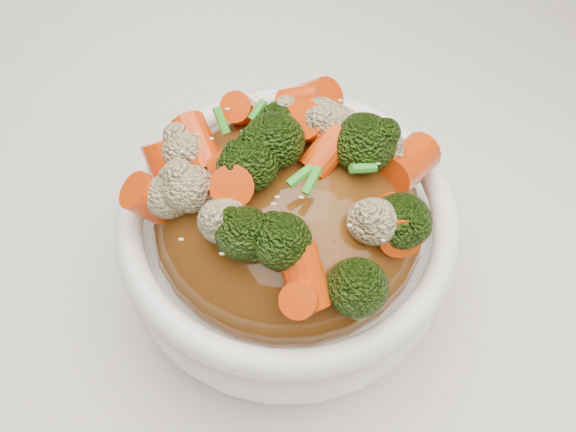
# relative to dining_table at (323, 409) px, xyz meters

# --- Properties ---
(dining_table) EXTENTS (1.20, 0.80, 0.75)m
(dining_table) POSITION_rel_dining_table_xyz_m (0.00, 0.00, 0.00)
(dining_table) COLOR brown
(dining_table) RESTS_ON floor
(tablecloth) EXTENTS (1.20, 0.80, 0.04)m
(tablecloth) POSITION_rel_dining_table_xyz_m (0.00, 0.00, 0.35)
(tablecloth) COLOR white
(tablecloth) RESTS_ON dining_table
(bowl) EXTENTS (0.28, 0.28, 0.09)m
(bowl) POSITION_rel_dining_table_xyz_m (-0.04, -0.03, 0.42)
(bowl) COLOR white
(bowl) RESTS_ON tablecloth
(sauce_base) EXTENTS (0.22, 0.22, 0.10)m
(sauce_base) POSITION_rel_dining_table_xyz_m (-0.04, -0.03, 0.45)
(sauce_base) COLOR #5E3310
(sauce_base) RESTS_ON bowl
(carrots) EXTENTS (0.22, 0.22, 0.05)m
(carrots) POSITION_rel_dining_table_xyz_m (-0.04, -0.03, 0.51)
(carrots) COLOR #DF3F07
(carrots) RESTS_ON sauce_base
(broccoli) EXTENTS (0.22, 0.22, 0.05)m
(broccoli) POSITION_rel_dining_table_xyz_m (-0.04, -0.03, 0.51)
(broccoli) COLOR black
(broccoli) RESTS_ON sauce_base
(cauliflower) EXTENTS (0.22, 0.22, 0.04)m
(cauliflower) POSITION_rel_dining_table_xyz_m (-0.04, -0.03, 0.51)
(cauliflower) COLOR #C7BA88
(cauliflower) RESTS_ON sauce_base
(scallions) EXTENTS (0.17, 0.17, 0.02)m
(scallions) POSITION_rel_dining_table_xyz_m (-0.04, -0.03, 0.51)
(scallions) COLOR #2E9522
(scallions) RESTS_ON sauce_base
(sesame_seeds) EXTENTS (0.20, 0.20, 0.01)m
(sesame_seeds) POSITION_rel_dining_table_xyz_m (-0.04, -0.03, 0.51)
(sesame_seeds) COLOR beige
(sesame_seeds) RESTS_ON sauce_base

